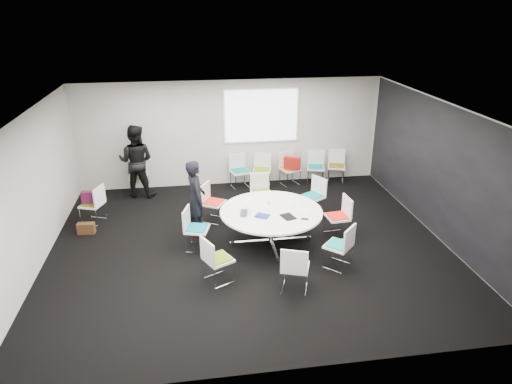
{
  "coord_description": "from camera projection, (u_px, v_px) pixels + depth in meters",
  "views": [
    {
      "loc": [
        -1.09,
        -8.17,
        4.65
      ],
      "look_at": [
        0.2,
        0.4,
        1.0
      ],
      "focal_mm": 32.0,
      "sensor_mm": 36.0,
      "label": 1
    }
  ],
  "objects": [
    {
      "name": "chair_back_e",
      "position": [
        336.0,
        172.0,
        12.56
      ],
      "size": [
        0.57,
        0.56,
        0.88
      ],
      "rotation": [
        0.0,
        0.0,
        2.86
      ],
      "color": "silver",
      "rests_on": "ground"
    },
    {
      "name": "chair_ring_b",
      "position": [
        313.0,
        203.0,
        10.65
      ],
      "size": [
        0.62,
        0.63,
        0.88
      ],
      "rotation": [
        0.0,
        0.0,
        2.12
      ],
      "color": "silver",
      "rests_on": "ground"
    },
    {
      "name": "chair_ring_c",
      "position": [
        261.0,
        199.0,
        10.85
      ],
      "size": [
        0.48,
        0.47,
        0.88
      ],
      "rotation": [
        0.0,
        0.0,
        3.18
      ],
      "color": "silver",
      "rests_on": "ground"
    },
    {
      "name": "chair_ring_a",
      "position": [
        337.0,
        224.0,
        9.65
      ],
      "size": [
        0.49,
        0.5,
        0.88
      ],
      "rotation": [
        0.0,
        0.0,
        1.66
      ],
      "color": "silver",
      "rests_on": "ground"
    },
    {
      "name": "laptop_lid",
      "position": [
        248.0,
        206.0,
        9.1
      ],
      "size": [
        0.05,
        0.3,
        0.22
      ],
      "primitive_type": "cube",
      "rotation": [
        0.0,
        0.0,
        1.45
      ],
      "color": "silver",
      "rests_on": "conference_table"
    },
    {
      "name": "red_jacket",
      "position": [
        292.0,
        163.0,
        12.0
      ],
      "size": [
        0.47,
        0.33,
        0.36
      ],
      "primitive_type": "cube",
      "rotation": [
        0.17,
        0.0,
        -0.43
      ],
      "color": "#A31C14",
      "rests_on": "chair_back_c"
    },
    {
      "name": "chair_ring_f",
      "position": [
        218.0,
        268.0,
        8.08
      ],
      "size": [
        0.61,
        0.61,
        0.88
      ],
      "rotation": [
        0.0,
        0.0,
        5.18
      ],
      "color": "silver",
      "rests_on": "ground"
    },
    {
      "name": "chair_back_a",
      "position": [
        240.0,
        177.0,
        12.2
      ],
      "size": [
        0.56,
        0.55,
        0.88
      ],
      "rotation": [
        0.0,
        0.0,
        3.4
      ],
      "color": "silver",
      "rests_on": "ground"
    },
    {
      "name": "brown_bag",
      "position": [
        86.0,
        228.0,
        9.81
      ],
      "size": [
        0.37,
        0.19,
        0.24
      ],
      "primitive_type": "cube",
      "rotation": [
        0.0,
        0.0,
        -0.08
      ],
      "color": "#412714",
      "rests_on": "ground"
    },
    {
      "name": "chair_ring_g",
      "position": [
        295.0,
        276.0,
        7.85
      ],
      "size": [
        0.58,
        0.58,
        0.88
      ],
      "rotation": [
        0.0,
        0.0,
        5.94
      ],
      "color": "silver",
      "rests_on": "ground"
    },
    {
      "name": "conference_table",
      "position": [
        271.0,
        220.0,
        9.29
      ],
      "size": [
        2.07,
        2.07,
        0.73
      ],
      "color": "silver",
      "rests_on": "ground"
    },
    {
      "name": "cup",
      "position": [
        269.0,
        203.0,
        9.46
      ],
      "size": [
        0.08,
        0.08,
        0.09
      ],
      "primitive_type": "cylinder",
      "color": "white",
      "rests_on": "conference_table"
    },
    {
      "name": "chair_ring_e",
      "position": [
        197.0,
        236.0,
        9.15
      ],
      "size": [
        0.55,
        0.56,
        0.88
      ],
      "rotation": [
        0.0,
        0.0,
        4.44
      ],
      "color": "silver",
      "rests_on": "ground"
    },
    {
      "name": "chair_back_c",
      "position": [
        290.0,
        175.0,
        12.37
      ],
      "size": [
        0.58,
        0.57,
        0.88
      ],
      "rotation": [
        0.0,
        0.0,
        3.46
      ],
      "color": "silver",
      "rests_on": "ground"
    },
    {
      "name": "person_main",
      "position": [
        196.0,
        198.0,
        9.53
      ],
      "size": [
        0.48,
        0.66,
        1.66
      ],
      "primitive_type": "imported",
      "rotation": [
        0.0,
        0.0,
        1.72
      ],
      "color": "black",
      "rests_on": "ground"
    },
    {
      "name": "notebook_black",
      "position": [
        288.0,
        217.0,
        8.92
      ],
      "size": [
        0.3,
        0.35,
        0.02
      ],
      "primitive_type": "cube",
      "rotation": [
        0.0,
        0.0,
        0.32
      ],
      "color": "black",
      "rests_on": "conference_table"
    },
    {
      "name": "papers_front",
      "position": [
        302.0,
        209.0,
        9.25
      ],
      "size": [
        0.35,
        0.29,
        0.0
      ],
      "primitive_type": "cube",
      "rotation": [
        0.0,
        0.0,
        -0.32
      ],
      "color": "white",
      "rests_on": "conference_table"
    },
    {
      "name": "chair_back_b",
      "position": [
        262.0,
        176.0,
        12.26
      ],
      "size": [
        0.56,
        0.55,
        0.88
      ],
      "rotation": [
        0.0,
        0.0,
        2.89
      ],
      "color": "silver",
      "rests_on": "ground"
    },
    {
      "name": "tablet_folio",
      "position": [
        262.0,
        216.0,
        8.95
      ],
      "size": [
        0.33,
        0.31,
        0.03
      ],
      "primitive_type": "cube",
      "rotation": [
        0.0,
        0.0,
        -0.57
      ],
      "color": "navy",
      "rests_on": "conference_table"
    },
    {
      "name": "papers_right",
      "position": [
        292.0,
        202.0,
        9.59
      ],
      "size": [
        0.35,
        0.3,
        0.0
      ],
      "primitive_type": "cube",
      "rotation": [
        0.0,
        0.0,
        0.34
      ],
      "color": "white",
      "rests_on": "conference_table"
    },
    {
      "name": "chair_ring_d",
      "position": [
        213.0,
        210.0,
        10.32
      ],
      "size": [
        0.62,
        0.62,
        0.88
      ],
      "rotation": [
        0.0,
        0.0,
        4.19
      ],
      "color": "silver",
      "rests_on": "ground"
    },
    {
      "name": "chair_person_back",
      "position": [
        139.0,
        183.0,
        11.83
      ],
      "size": [
        0.47,
        0.45,
        0.88
      ],
      "rotation": [
        0.0,
        0.0,
        3.16
      ],
      "color": "silver",
      "rests_on": "ground"
    },
    {
      "name": "laptop",
      "position": [
        246.0,
        213.0,
        9.07
      ],
      "size": [
        0.27,
        0.37,
        0.03
      ],
      "primitive_type": "imported",
      "rotation": [
        0.0,
        0.0,
        1.4
      ],
      "color": "#333338",
      "rests_on": "conference_table"
    },
    {
      "name": "chair_spare_left",
      "position": [
        94.0,
        211.0,
        10.24
      ],
      "size": [
        0.58,
        0.59,
        0.88
      ],
      "rotation": [
        0.0,
        0.0,
        1.22
      ],
      "color": "silver",
      "rests_on": "ground"
    },
    {
      "name": "chair_back_d",
      "position": [
        315.0,
        173.0,
        12.49
      ],
      "size": [
        0.56,
        0.55,
        0.88
      ],
      "rotation": [
        0.0,
        0.0,
        2.88
      ],
      "color": "silver",
      "rests_on": "ground"
    },
    {
      "name": "projection_screen",
      "position": [
        261.0,
        116.0,
        11.94
      ],
      "size": [
        1.9,
        0.03,
        1.35
      ],
      "primitive_type": "cube",
      "color": "white",
      "rests_on": "room_shell"
    },
    {
      "name": "room_shell",
      "position": [
        254.0,
        181.0,
        8.87
      ],
      "size": [
        8.08,
        7.08,
        2.88
      ],
      "color": "black",
      "rests_on": "ground"
    },
    {
      "name": "maroon_bag",
      "position": [
        91.0,
        197.0,
        10.11
      ],
      "size": [
        0.4,
        0.14,
        0.28
      ],
      "primitive_type": "cube",
      "rotation": [
        0.0,
        0.0,
        0.01
      ],
      "color": "#49132F",
      "rests_on": "chair_spare_left"
    },
    {
      "name": "chair_ring_h",
      "position": [
        338.0,
        254.0,
        8.52
      ],
      "size": [
        0.64,
        0.64,
        0.88
      ],
      "rotation": [
        0.0,
        0.0,
        7.09
      ],
      "color": "silver",
      "rests_on": "ground"
    },
    {
      "name": "phone",
      "position": [
        305.0,
        219.0,
        8.84
      ],
      "size": [
        0.15,
        0.11,
        0.01
      ],
      "primitive_type": "cube",
      "rotation": [
        0.0,
        0.0,
        -0.31
      ],
      "color": "black",
      "rests_on": "conference_table"
    },
    {
      "name": "person_back",
      "position": [
        136.0,
        161.0,
        11.43
      ],
      "size": [
        1.04,
        0.89,
        1.86
      ],
      "primitive_type": "imported",
      "rotation": [
        0.0,
        0.0,
        2.91
      ],
      "color": "black",
      "rests_on": "ground"
    }
  ]
}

